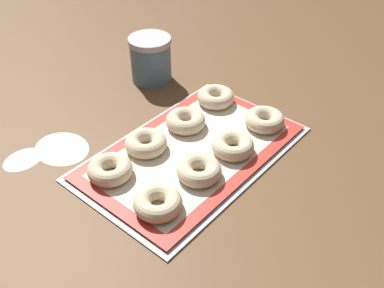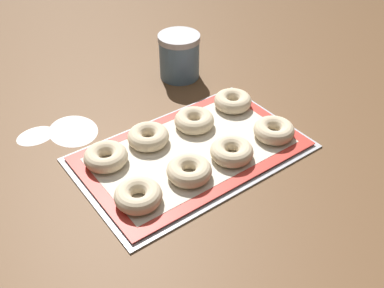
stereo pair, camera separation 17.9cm
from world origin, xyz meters
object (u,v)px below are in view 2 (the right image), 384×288
at_px(bagel_front_far_left, 138,195).
at_px(bagel_front_far_right, 274,130).
at_px(bagel_front_mid_left, 189,170).
at_px(bagel_back_far_left, 106,157).
at_px(baking_tray, 192,152).
at_px(bagel_back_mid_left, 148,137).
at_px(flour_canister, 179,56).
at_px(bagel_back_mid_right, 194,120).
at_px(bagel_front_mid_right, 232,151).
at_px(bagel_back_far_right, 233,101).

distance_m(bagel_front_far_left, bagel_front_far_right, 0.36).
xyz_separation_m(bagel_front_mid_left, bagel_back_far_left, (-0.12, 0.14, 0.00)).
height_order(baking_tray, bagel_front_far_left, bagel_front_far_left).
bearing_deg(bagel_front_mid_left, bagel_back_mid_left, 92.70).
bearing_deg(bagel_back_far_left, flour_canister, 32.56).
distance_m(bagel_front_far_right, bagel_back_far_left, 0.39).
bearing_deg(bagel_front_far_left, bagel_back_far_left, 88.16).
distance_m(baking_tray, bagel_front_mid_left, 0.09).
xyz_separation_m(bagel_front_far_left, bagel_back_mid_left, (0.12, 0.15, 0.00)).
distance_m(bagel_front_far_right, bagel_back_mid_right, 0.19).
height_order(bagel_front_far_left, bagel_front_far_right, same).
xyz_separation_m(bagel_front_far_left, bagel_front_far_right, (0.36, -0.00, 0.00)).
xyz_separation_m(bagel_back_far_left, bagel_back_mid_right, (0.23, -0.01, 0.00)).
relative_size(bagel_front_mid_right, bagel_back_mid_right, 1.00).
bearing_deg(bagel_front_mid_left, baking_tray, 49.72).
bearing_deg(bagel_front_far_left, baking_tray, 20.42).
xyz_separation_m(bagel_back_mid_right, flour_canister, (0.12, 0.23, 0.04)).
distance_m(bagel_back_mid_right, bagel_back_far_right, 0.13).
xyz_separation_m(bagel_front_mid_left, bagel_front_far_right, (0.24, -0.00, 0.00)).
height_order(bagel_front_mid_right, bagel_back_far_left, same).
xyz_separation_m(baking_tray, bagel_back_mid_left, (-0.06, 0.08, 0.02)).
relative_size(bagel_front_mid_left, flour_canister, 0.75).
bearing_deg(bagel_front_mid_right, flour_canister, 71.61).
height_order(bagel_front_far_left, bagel_back_mid_left, same).
bearing_deg(bagel_back_far_left, bagel_front_mid_right, -32.69).
height_order(bagel_back_far_left, flour_canister, flour_canister).
bearing_deg(bagel_back_far_right, bagel_back_mid_right, -175.76).
xyz_separation_m(bagel_front_far_left, bagel_front_mid_right, (0.23, -0.01, 0.00)).
distance_m(bagel_front_mid_right, bagel_back_mid_left, 0.19).
height_order(bagel_front_mid_left, bagel_front_far_right, same).
relative_size(bagel_front_far_left, bagel_front_mid_left, 1.00).
bearing_deg(baking_tray, flour_canister, 59.33).
bearing_deg(bagel_front_mid_right, bagel_front_far_right, 0.19).
distance_m(bagel_back_mid_left, bagel_back_mid_right, 0.12).
relative_size(baking_tray, flour_canister, 4.05).
height_order(bagel_front_far_right, bagel_back_far_left, same).
bearing_deg(bagel_back_far_left, bagel_front_far_left, -91.84).
height_order(bagel_front_mid_right, bagel_back_far_right, same).
height_order(baking_tray, bagel_front_mid_left, bagel_front_mid_left).
bearing_deg(bagel_front_far_right, baking_tray, 158.56).
bearing_deg(bagel_front_mid_right, bagel_back_far_left, 147.31).
bearing_deg(bagel_back_far_left, bagel_back_far_right, 0.60).
bearing_deg(bagel_front_far_right, bagel_back_far_right, 88.57).
bearing_deg(bagel_back_mid_right, flour_canister, 62.51).
bearing_deg(bagel_front_mid_left, bagel_front_far_right, -1.09).
distance_m(bagel_front_mid_left, bagel_back_mid_right, 0.18).
height_order(bagel_front_mid_left, bagel_back_mid_right, same).
xyz_separation_m(bagel_front_mid_left, bagel_back_mid_right, (0.12, 0.14, 0.00)).
bearing_deg(bagel_back_far_left, baking_tray, -23.20).
bearing_deg(bagel_front_mid_right, bagel_front_mid_left, 177.43).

